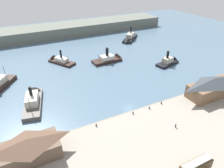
% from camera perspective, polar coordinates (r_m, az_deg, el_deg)
% --- Properties ---
extents(ground_plane, '(320.00, 320.00, 0.00)m').
position_cam_1_polar(ground_plane, '(81.81, 4.63, -6.64)').
color(ground_plane, slate).
extents(quay_promenade, '(110.00, 36.00, 1.20)m').
position_cam_1_polar(quay_promenade, '(68.41, 14.45, -15.98)').
color(quay_promenade, gray).
rests_on(quay_promenade, ground).
extents(seawall_edge, '(110.00, 0.80, 1.00)m').
position_cam_1_polar(seawall_edge, '(79.11, 5.98, -7.74)').
color(seawall_edge, slate).
rests_on(seawall_edge, ground).
extents(ferry_shed_customs_shed, '(17.25, 9.12, 7.15)m').
position_cam_1_polar(ferry_shed_customs_shed, '(63.90, -22.36, -16.38)').
color(ferry_shed_customs_shed, brown).
rests_on(ferry_shed_customs_shed, quay_promenade).
extents(ferry_shed_west_terminal, '(22.04, 8.94, 8.04)m').
position_cam_1_polar(ferry_shed_west_terminal, '(94.64, 26.33, -0.69)').
color(ferry_shed_west_terminal, brown).
rests_on(ferry_shed_west_terminal, quay_promenade).
extents(street_tram, '(9.47, 2.86, 4.40)m').
position_cam_1_polar(street_tram, '(61.11, 22.46, -20.57)').
color(street_tram, '#4C381E').
rests_on(street_tram, quay_promenade).
extents(pedestrian_near_east_shed, '(0.40, 0.40, 1.63)m').
position_cam_1_polar(pedestrian_near_east_shed, '(73.74, 17.42, -11.07)').
color(pedestrian_near_east_shed, '#33384C').
rests_on(pedestrian_near_east_shed, quay_promenade).
extents(mooring_post_west, '(0.44, 0.44, 0.90)m').
position_cam_1_polar(mooring_post_west, '(71.34, -4.45, -11.41)').
color(mooring_post_west, black).
rests_on(mooring_post_west, quay_promenade).
extents(mooring_post_center_east, '(0.44, 0.44, 0.90)m').
position_cam_1_polar(mooring_post_center_east, '(76.63, 5.93, -8.08)').
color(mooring_post_center_east, black).
rests_on(mooring_post_center_east, quay_promenade).
extents(mooring_post_center_west, '(0.44, 0.44, 0.90)m').
position_cam_1_polar(mooring_post_center_west, '(83.78, 13.68, -5.14)').
color(mooring_post_center_west, black).
rests_on(mooring_post_center_west, quay_promenade).
extents(mooring_post_east, '(0.44, 0.44, 0.90)m').
position_cam_1_polar(mooring_post_east, '(80.07, 10.40, -6.57)').
color(mooring_post_east, black).
rests_on(mooring_post_east, quay_promenade).
extents(ferry_moored_west, '(19.00, 7.26, 10.69)m').
position_cam_1_polar(ferry_moored_west, '(120.96, -0.42, 7.06)').
color(ferry_moored_west, black).
rests_on(ferry_moored_west, ground).
extents(ferry_departing_north, '(21.03, 20.53, 11.55)m').
position_cam_1_polar(ferry_departing_north, '(157.42, 4.84, 12.56)').
color(ferry_departing_north, black).
rests_on(ferry_departing_north, ground).
extents(ferry_approaching_west, '(14.13, 18.06, 10.00)m').
position_cam_1_polar(ferry_approaching_west, '(123.50, -14.75, 6.40)').
color(ferry_approaching_west, black).
rests_on(ferry_approaching_west, ground).
extents(ferry_moored_east, '(16.47, 8.85, 10.10)m').
position_cam_1_polar(ferry_moored_east, '(122.24, 15.82, 6.13)').
color(ferry_moored_east, black).
rests_on(ferry_moored_east, ground).
extents(ferry_mid_harbor, '(10.69, 22.98, 10.44)m').
position_cam_1_polar(ferry_mid_harbor, '(89.97, -21.21, -3.90)').
color(ferry_mid_harbor, '#514C47').
rests_on(ferry_mid_harbor, ground).
extents(far_headland, '(180.00, 24.00, 8.00)m').
position_cam_1_polar(far_headland, '(174.95, -14.60, 14.38)').
color(far_headland, '#60665B').
rests_on(far_headland, ground).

